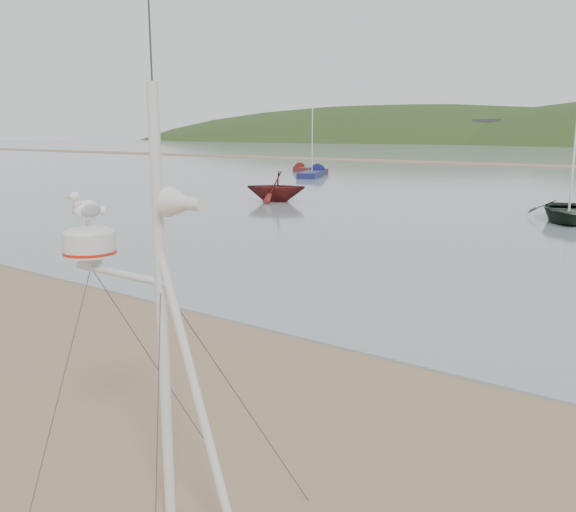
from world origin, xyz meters
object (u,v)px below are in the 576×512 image
Objects in this scene: dinghy_red_far at (303,170)px; sailboat_blue_near at (316,173)px; boat_dark at (573,169)px; boat_red at (276,172)px; mast_rig at (157,402)px.

sailboat_blue_near is (3.93, -3.50, 0.01)m from dinghy_red_far.
boat_dark is 0.81× the size of dinghy_red_far.
dinghy_red_far is (-13.87, 22.21, -1.42)m from boat_red.
mast_rig is 1.15× the size of boat_dark.
mast_rig is at bearing 7.66° from boat_red.
sailboat_blue_near is at bearing 122.34° from mast_rig.
sailboat_blue_near reaches higher than boat_red.
dinghy_red_far is at bearing 123.84° from mast_rig.
dinghy_red_far is at bearing 127.96° from boat_dark.
mast_rig is 55.39m from dinghy_red_far.
sailboat_blue_near reaches higher than mast_rig.
boat_red is at bearing -58.02° from dinghy_red_far.
boat_dark is at bearing -34.13° from sailboat_blue_near.
boat_red is 0.58× the size of dinghy_red_far.
dinghy_red_far is 0.85× the size of sailboat_blue_near.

